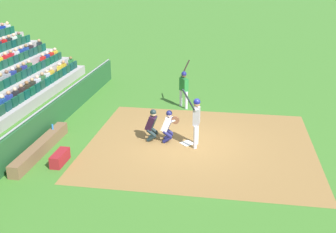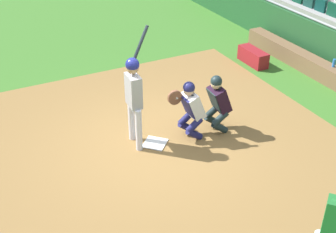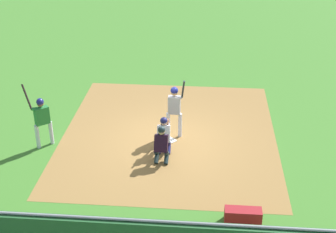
{
  "view_description": "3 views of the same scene",
  "coord_description": "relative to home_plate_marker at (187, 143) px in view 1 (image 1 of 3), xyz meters",
  "views": [
    {
      "loc": [
        14.14,
        1.56,
        6.46
      ],
      "look_at": [
        -0.43,
        -0.82,
        0.9
      ],
      "focal_mm": 43.45,
      "sensor_mm": 36.0,
      "label": 1
    },
    {
      "loc": [
        -6.86,
        3.2,
        5.19
      ],
      "look_at": [
        -0.39,
        -0.1,
        0.83
      ],
      "focal_mm": 48.15,
      "sensor_mm": 36.0,
      "label": 2
    },
    {
      "loc": [
        1.2,
        -14.38,
        8.43
      ],
      "look_at": [
        0.0,
        -0.13,
        1.01
      ],
      "focal_mm": 51.41,
      "sensor_mm": 36.0,
      "label": 3
    }
  ],
  "objects": [
    {
      "name": "batter_at_plate",
      "position": [
        0.19,
        0.34,
        1.18
      ],
      "size": [
        0.67,
        0.65,
        2.34
      ],
      "color": "silver",
      "rests_on": "ground_plane"
    },
    {
      "name": "ground_plane",
      "position": [
        0.0,
        0.0,
        -0.02
      ],
      "size": [
        160.0,
        160.0,
        0.0
      ],
      "primitive_type": "plane",
      "color": "#3D7428"
    },
    {
      "name": "home_plate_marker",
      "position": [
        0.0,
        0.0,
        0.0
      ],
      "size": [
        0.62,
        0.62,
        0.02
      ],
      "primitive_type": "cube",
      "rotation": [
        0.0,
        0.0,
        0.79
      ],
      "color": "white",
      "rests_on": "infield_dirt_patch"
    },
    {
      "name": "infield_dirt_patch",
      "position": [
        0.0,
        0.5,
        -0.01
      ],
      "size": [
        7.49,
        8.5,
        0.01
      ],
      "primitive_type": "cube",
      "rotation": [
        0.0,
        0.0,
        -0.0
      ],
      "color": "olive",
      "rests_on": "ground_plane"
    },
    {
      "name": "equipment_duffel_bag",
      "position": [
        2.34,
        -4.13,
        0.19
      ],
      "size": [
        0.99,
        0.36,
        0.42
      ],
      "primitive_type": "cube",
      "rotation": [
        0.0,
        0.0,
        0.0
      ],
      "color": "maroon",
      "rests_on": "ground_plane"
    },
    {
      "name": "on_deck_batter",
      "position": [
        -4.16,
        -0.67,
        1.09
      ],
      "size": [
        0.91,
        0.49,
        2.2
      ],
      "color": "silver",
      "rests_on": "ground_plane"
    },
    {
      "name": "home_plate_umpire",
      "position": [
        -0.1,
        -1.39,
        0.69
      ],
      "size": [
        0.48,
        0.47,
        1.3
      ],
      "color": "#1B2A2C",
      "rests_on": "ground_plane"
    },
    {
      "name": "dugout_bench",
      "position": [
        1.68,
        -5.15,
        0.2
      ],
      "size": [
        4.0,
        0.4,
        0.44
      ],
      "primitive_type": "cube",
      "color": "brown",
      "rests_on": "ground_plane"
    },
    {
      "name": "catcher_crouching",
      "position": [
        -0.08,
        -0.75,
        0.7
      ],
      "size": [
        0.47,
        0.72,
        1.3
      ],
      "color": "navy",
      "rests_on": "ground_plane"
    },
    {
      "name": "water_bottle_on_bench",
      "position": [
        0.48,
        -5.2,
        0.53
      ],
      "size": [
        0.07,
        0.07,
        0.21
      ],
      "primitive_type": "cylinder",
      "color": "blue",
      "rests_on": "dugout_bench"
    },
    {
      "name": "dugout_wall",
      "position": [
        0.0,
        -5.7,
        0.56
      ],
      "size": [
        17.11,
        0.24,
        1.21
      ],
      "color": "#22542B",
      "rests_on": "ground_plane"
    }
  ]
}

